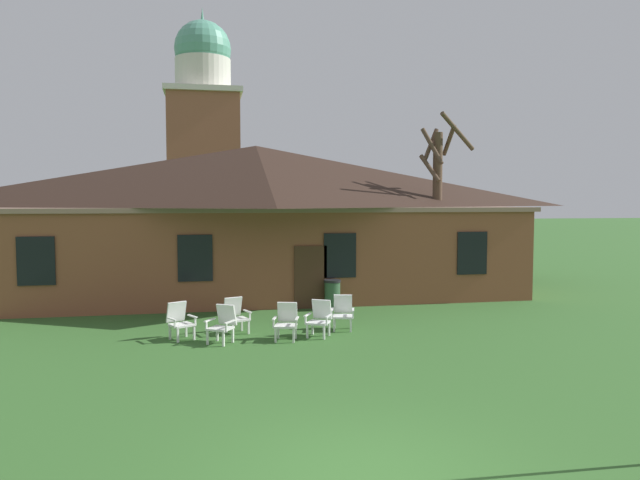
# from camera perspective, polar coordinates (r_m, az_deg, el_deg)

# --- Properties ---
(ground_plane) EXTENTS (200.00, 200.00, 0.00)m
(ground_plane) POSITION_cam_1_polar(r_m,az_deg,el_deg) (8.25, 4.47, -22.01)
(ground_plane) COLOR #336028
(brick_building) EXTENTS (19.77, 10.40, 5.82)m
(brick_building) POSITION_cam_1_polar(r_m,az_deg,el_deg) (24.25, -6.19, 2.34)
(brick_building) COLOR brown
(brick_building) RESTS_ON ground
(dome_tower) EXTENTS (5.18, 5.18, 16.88)m
(dome_tower) POSITION_cam_1_polar(r_m,az_deg,el_deg) (42.33, -11.19, 9.23)
(dome_tower) COLOR #93563D
(dome_tower) RESTS_ON ground
(lawn_chair_by_porch) EXTENTS (0.83, 0.86, 0.96)m
(lawn_chair_by_porch) POSITION_cam_1_polar(r_m,az_deg,el_deg) (15.85, -13.45, -7.53)
(lawn_chair_by_porch) COLOR silver
(lawn_chair_by_porch) RESTS_ON ground
(lawn_chair_near_door) EXTENTS (0.84, 0.87, 0.96)m
(lawn_chair_near_door) POSITION_cam_1_polar(r_m,az_deg,el_deg) (15.23, -9.41, -7.95)
(lawn_chair_near_door) COLOR silver
(lawn_chair_near_door) RESTS_ON ground
(lawn_chair_left_end) EXTENTS (0.78, 0.83, 0.96)m
(lawn_chair_left_end) POSITION_cam_1_polar(r_m,az_deg,el_deg) (16.30, -8.20, -7.16)
(lawn_chair_left_end) COLOR silver
(lawn_chair_left_end) RESTS_ON ground
(lawn_chair_middle) EXTENTS (0.74, 0.79, 0.96)m
(lawn_chair_middle) POSITION_cam_1_polar(r_m,az_deg,el_deg) (15.37, -3.27, -7.79)
(lawn_chair_middle) COLOR silver
(lawn_chair_middle) RESTS_ON ground
(lawn_chair_right_end) EXTENTS (0.82, 0.86, 0.96)m
(lawn_chair_right_end) POSITION_cam_1_polar(r_m,az_deg,el_deg) (15.73, -0.04, -7.52)
(lawn_chair_right_end) COLOR white
(lawn_chair_right_end) RESTS_ON ground
(lawn_chair_far_side) EXTENTS (0.74, 0.78, 0.96)m
(lawn_chair_far_side) POSITION_cam_1_polar(r_m,az_deg,el_deg) (16.56, 2.22, -6.94)
(lawn_chair_far_side) COLOR white
(lawn_chair_far_side) RESTS_ON ground
(bare_tree_beside_building) EXTENTS (2.01, 1.89, 6.78)m
(bare_tree_beside_building) POSITION_cam_1_polar(r_m,az_deg,el_deg) (22.88, 11.36, 3.82)
(bare_tree_beside_building) COLOR brown
(bare_tree_beside_building) RESTS_ON ground
(trash_bin) EXTENTS (0.56, 0.56, 0.98)m
(trash_bin) POSITION_cam_1_polar(r_m,az_deg,el_deg) (19.54, 1.21, -5.29)
(trash_bin) COLOR #335638
(trash_bin) RESTS_ON ground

